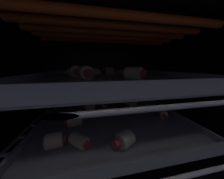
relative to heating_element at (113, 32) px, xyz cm
name	(u,v)px	position (x,y,z in cm)	size (l,w,h in cm)	color
ground_plane	(113,148)	(0.00, 0.00, -37.12)	(56.93, 46.81, 1.20)	black
oven_wall_back	(104,82)	(0.00, 22.81, -17.14)	(56.93, 1.20, 38.77)	black
oven_wall_left	(8,99)	(-27.86, 0.00, -17.14)	(1.20, 44.41, 38.77)	black
oven_wall_right	(189,89)	(27.86, 0.00, -17.14)	(1.20, 44.41, 38.77)	black
oven_ceiling	(113,20)	(0.00, 0.00, 2.85)	(56.93, 46.81, 1.20)	black
heating_element	(113,32)	(0.00, 0.00, 0.00)	(43.62, 21.22, 1.68)	#F25919
oven_rack_lower	(113,122)	(0.00, 0.00, -27.09)	(52.08, 43.52, 0.78)	#B7B7BC
baking_tray_lower	(113,119)	(0.00, 0.00, -25.99)	(42.65, 34.46, 2.56)	gray
pig_in_blanket_lower_0	(55,140)	(-14.36, -9.71, -23.95)	(4.48, 3.48, 3.13)	beige
pig_in_blanket_lower_1	(71,103)	(-15.49, 13.40, -24.02)	(3.83, 5.81, 3.00)	beige
pig_in_blanket_lower_2	(131,104)	(8.64, 6.52, -23.84)	(5.39, 4.86, 3.35)	beige
pig_in_blanket_lower_3	(74,121)	(-11.61, -2.50, -23.96)	(5.33, 4.00, 3.11)	beige
pig_in_blanket_lower_4	(89,107)	(-7.82, 6.50, -23.89)	(5.18, 4.64, 3.25)	beige
pig_in_blanket_lower_5	(162,113)	(16.50, -1.89, -24.29)	(3.67, 6.29, 2.46)	beige
pig_in_blanket_lower_6	(102,103)	(-2.38, 10.33, -24.13)	(4.41, 5.41, 2.78)	beige
pig_in_blanket_lower_7	(79,141)	(-9.44, -10.45, -24.23)	(4.92, 4.52, 2.57)	beige
pig_in_blanket_lower_8	(123,139)	(-0.30, -12.24, -23.87)	(5.39, 4.28, 3.29)	beige
oven_rack_upper	(113,82)	(0.00, 0.00, -13.75)	(52.02, 43.52, 0.72)	#B7B7BC
baking_tray_upper	(113,79)	(0.00, 0.00, -12.68)	(42.65, 34.46, 2.57)	silver
pig_in_blanket_upper_0	(93,72)	(-5.73, 3.34, -10.91)	(5.02, 3.89, 2.60)	beige
pig_in_blanket_upper_1	(85,73)	(-7.76, -3.92, -10.55)	(4.17, 5.40, 3.30)	beige
pig_in_blanket_upper_2	(109,71)	(0.15, 9.17, -10.83)	(5.60, 4.02, 2.75)	beige
pig_in_blanket_upper_3	(71,72)	(-12.95, 6.69, -10.86)	(3.30, 6.69, 2.69)	beige
pig_in_blanket_upper_4	(134,73)	(3.65, -6.53, -10.69)	(5.18, 5.56, 3.03)	beige
pig_in_blanket_upper_5	(76,71)	(-10.87, 2.05, -10.53)	(4.30, 5.62, 3.35)	beige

